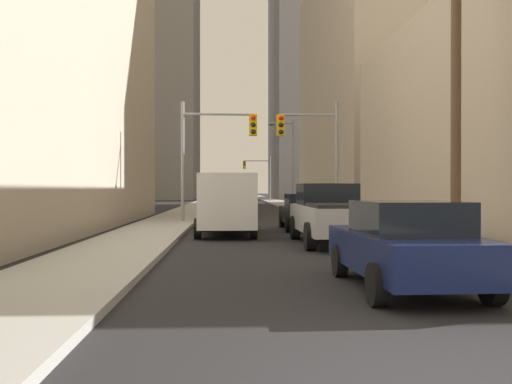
# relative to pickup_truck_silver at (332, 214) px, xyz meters

# --- Properties ---
(sidewalk_left) EXTENTS (2.74, 160.00, 0.15)m
(sidewalk_left) POSITION_rel_pickup_truck_silver_xyz_m (-6.27, 37.37, -0.86)
(sidewalk_left) COLOR #9E9E99
(sidewalk_left) RESTS_ON ground
(sidewalk_right) EXTENTS (2.74, 160.00, 0.15)m
(sidewalk_right) POSITION_rel_pickup_truck_silver_xyz_m (2.88, 37.37, -0.86)
(sidewalk_right) COLOR #9E9E99
(sidewalk_right) RESTS_ON ground
(pickup_truck_silver) EXTENTS (2.20, 5.41, 1.90)m
(pickup_truck_silver) POSITION_rel_pickup_truck_silver_xyz_m (0.00, 0.00, 0.00)
(pickup_truck_silver) COLOR #B7BABF
(pickup_truck_silver) RESTS_ON ground
(cargo_van_white) EXTENTS (2.16, 5.26, 2.26)m
(cargo_van_white) POSITION_rel_pickup_truck_silver_xyz_m (-3.34, 3.44, 0.35)
(cargo_van_white) COLOR white
(cargo_van_white) RESTS_ON ground
(sedan_navy) EXTENTS (1.95, 4.24, 1.52)m
(sedan_navy) POSITION_rel_pickup_truck_silver_xyz_m (-0.19, -7.73, -0.16)
(sedan_navy) COLOR #141E4C
(sedan_navy) RESTS_ON ground
(sedan_black) EXTENTS (1.95, 4.22, 1.52)m
(sedan_black) POSITION_rel_pickup_truck_silver_xyz_m (-0.01, 5.84, -0.16)
(sedan_black) COLOR black
(sedan_black) RESTS_ON ground
(sedan_grey) EXTENTS (1.95, 4.23, 1.52)m
(sedan_grey) POSITION_rel_pickup_truck_silver_xyz_m (-3.45, 18.71, -0.16)
(sedan_grey) COLOR slate
(sedan_grey) RESTS_ON ground
(sedan_beige) EXTENTS (1.95, 4.21, 1.52)m
(sedan_beige) POSITION_rel_pickup_truck_silver_xyz_m (-3.17, 25.48, -0.16)
(sedan_beige) COLOR #C6B793
(sedan_beige) RESTS_ON ground
(sedan_maroon) EXTENTS (1.95, 4.23, 1.52)m
(sedan_maroon) POSITION_rel_pickup_truck_silver_xyz_m (-3.32, 35.02, -0.16)
(sedan_maroon) COLOR maroon
(sedan_maroon) RESTS_ON ground
(traffic_signal_near_left) EXTENTS (3.74, 0.44, 6.00)m
(traffic_signal_near_left) POSITION_rel_pickup_truck_silver_xyz_m (-3.91, 9.73, 3.11)
(traffic_signal_near_left) COLOR gray
(traffic_signal_near_left) RESTS_ON ground
(traffic_signal_near_right) EXTENTS (3.07, 0.44, 6.00)m
(traffic_signal_near_right) POSITION_rel_pickup_truck_silver_xyz_m (0.83, 9.73, 3.07)
(traffic_signal_near_right) COLOR gray
(traffic_signal_near_right) RESTS_ON ground
(traffic_signal_far_right) EXTENTS (3.64, 0.44, 6.00)m
(traffic_signal_far_right) POSITION_rel_pickup_truck_silver_xyz_m (0.57, 53.44, 3.10)
(traffic_signal_far_right) COLOR gray
(traffic_signal_far_right) RESTS_ON ground
(utility_pole_right) EXTENTS (2.20, 0.28, 10.09)m
(utility_pole_right) POSITION_rel_pickup_truck_silver_xyz_m (3.15, -1.95, 4.39)
(utility_pole_right) COLOR brown
(utility_pole_right) RESTS_ON ground
(street_lamp_right) EXTENTS (2.20, 0.32, 7.50)m
(street_lamp_right) POSITION_rel_pickup_truck_silver_xyz_m (1.87, 28.82, 3.58)
(street_lamp_right) COLOR gray
(street_lamp_right) RESTS_ON ground
(building_left_far_tower) EXTENTS (15.85, 19.46, 66.13)m
(building_left_far_tower) POSITION_rel_pickup_truck_silver_xyz_m (-16.63, 75.68, 32.13)
(building_left_far_tower) COLOR gray
(building_left_far_tower) RESTS_ON ground
(building_right_mid_block) EXTENTS (17.47, 28.83, 23.56)m
(building_right_mid_block) POSITION_rel_pickup_truck_silver_xyz_m (14.10, 34.33, 10.84)
(building_right_mid_block) COLOR #B7A893
(building_right_mid_block) RESTS_ON ground
(building_right_far_highrise) EXTENTS (20.28, 24.74, 69.02)m
(building_right_far_highrise) POSITION_rel_pickup_truck_silver_xyz_m (14.86, 80.88, 33.58)
(building_right_far_highrise) COLOR #93939E
(building_right_far_highrise) RESTS_ON ground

